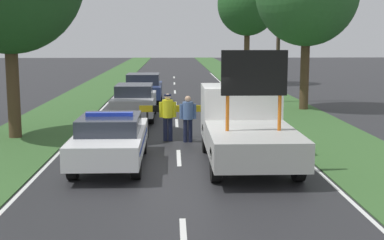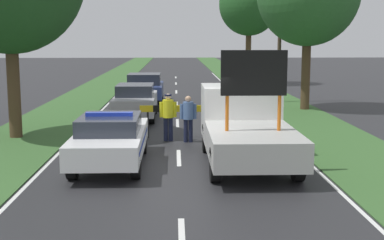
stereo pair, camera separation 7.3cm
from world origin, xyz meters
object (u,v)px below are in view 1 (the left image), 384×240
at_px(traffic_cone_centre_front, 118,125).
at_px(queued_car_sedan_silver, 135,101).
at_px(police_car, 111,139).
at_px(road_barrier, 179,111).
at_px(utility_pole, 278,32).
at_px(work_truck, 245,125).
at_px(pedestrian_civilian, 188,115).
at_px(roadside_tree_near_left, 247,4).
at_px(queued_car_hatch_blue, 143,88).
at_px(traffic_cone_near_police, 120,132).
at_px(police_officer, 168,113).

height_order(traffic_cone_centre_front, queued_car_sedan_silver, queued_car_sedan_silver).
xyz_separation_m(police_car, road_barrier, (1.94, 4.06, 0.19)).
xyz_separation_m(queued_car_sedan_silver, utility_pole, (7.31, 5.71, 3.02)).
xyz_separation_m(work_truck, pedestrian_civilian, (-1.54, 2.79, -0.12)).
relative_size(pedestrian_civilian, roadside_tree_near_left, 0.19).
height_order(pedestrian_civilian, queued_car_hatch_blue, queued_car_hatch_blue).
height_order(police_car, utility_pole, utility_pole).
xyz_separation_m(pedestrian_civilian, traffic_cone_near_police, (-2.33, 0.73, -0.67)).
relative_size(road_barrier, traffic_cone_centre_front, 4.35).
distance_m(traffic_cone_centre_front, queued_car_sedan_silver, 3.61).
xyz_separation_m(police_car, work_truck, (3.75, 0.43, 0.29)).
bearing_deg(traffic_cone_near_police, queued_car_hatch_blue, 88.45).
relative_size(traffic_cone_near_police, roadside_tree_near_left, 0.06).
bearing_deg(queued_car_hatch_blue, road_barrier, 100.01).
distance_m(traffic_cone_centre_front, utility_pole, 12.53).
bearing_deg(police_officer, road_barrier, -153.85).
distance_m(police_car, work_truck, 3.78).
relative_size(traffic_cone_near_police, utility_pole, 0.07).
distance_m(road_barrier, queued_car_hatch_blue, 10.26).
xyz_separation_m(police_officer, traffic_cone_centre_front, (-1.82, 1.52, -0.64)).
height_order(work_truck, utility_pole, utility_pole).
bearing_deg(police_car, road_barrier, 69.71).
bearing_deg(police_car, traffic_cone_near_police, 96.99).
bearing_deg(roadside_tree_near_left, traffic_cone_centre_front, -110.26).
height_order(work_truck, queued_car_sedan_silver, work_truck).
distance_m(queued_car_sedan_silver, queued_car_hatch_blue, 5.62).
bearing_deg(queued_car_hatch_blue, work_truck, 104.65).
xyz_separation_m(traffic_cone_centre_front, queued_car_hatch_blue, (0.45, 9.18, 0.50)).
bearing_deg(pedestrian_civilian, traffic_cone_near_police, 141.53).
bearing_deg(utility_pole, traffic_cone_centre_front, -129.61).
bearing_deg(queued_car_hatch_blue, pedestrian_civilian, 100.62).
height_order(traffic_cone_near_police, traffic_cone_centre_front, traffic_cone_centre_front).
height_order(road_barrier, queued_car_hatch_blue, queued_car_hatch_blue).
relative_size(work_truck, police_officer, 3.42).
height_order(police_car, roadside_tree_near_left, roadside_tree_near_left).
xyz_separation_m(road_barrier, queued_car_hatch_blue, (-1.78, 10.10, -0.12)).
xyz_separation_m(road_barrier, traffic_cone_centre_front, (-2.23, 0.92, -0.62)).
distance_m(police_officer, traffic_cone_centre_front, 2.46).
height_order(road_barrier, police_officer, police_officer).
distance_m(police_officer, utility_pole, 12.60).
distance_m(work_truck, traffic_cone_centre_front, 6.12).
bearing_deg(queued_car_hatch_blue, queued_car_sedan_silver, 89.12).
relative_size(traffic_cone_centre_front, roadside_tree_near_left, 0.08).
distance_m(police_car, pedestrian_civilian, 3.91).
height_order(pedestrian_civilian, traffic_cone_near_police, pedestrian_civilian).
xyz_separation_m(road_barrier, queued_car_sedan_silver, (-1.87, 4.48, -0.17)).
height_order(queued_car_sedan_silver, roadside_tree_near_left, roadside_tree_near_left).
xyz_separation_m(road_barrier, utility_pole, (5.44, 10.19, 2.85)).
bearing_deg(queued_car_hatch_blue, traffic_cone_near_police, 88.45).
distance_m(police_car, traffic_cone_near_police, 3.98).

